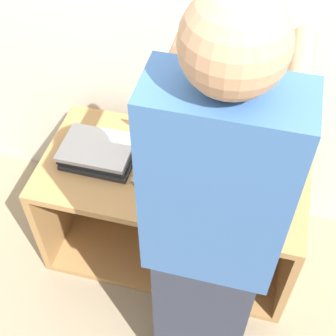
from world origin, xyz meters
name	(u,v)px	position (x,y,z in m)	size (l,w,h in m)	color
ground_plane	(157,295)	(0.00, 0.00, 0.00)	(12.00, 12.00, 0.00)	gray
wall_back	(198,5)	(0.00, 0.72, 1.20)	(8.00, 0.05, 2.40)	beige
cart	(176,201)	(0.00, 0.37, 0.31)	(1.21, 0.62, 0.62)	#A87A47
laptop_open	(176,155)	(0.00, 0.36, 0.67)	(0.32, 0.29, 0.26)	gray
laptop_stack_left	(99,152)	(-0.35, 0.31, 0.65)	(0.34, 0.26, 0.06)	#232326
laptop_stack_right	(253,176)	(0.35, 0.31, 0.68)	(0.34, 0.27, 0.12)	gray
person	(210,246)	(0.25, -0.22, 0.91)	(0.40, 0.54, 1.78)	#2D3342
inventory_tag	(253,177)	(0.35, 0.25, 0.74)	(0.06, 0.02, 0.01)	red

